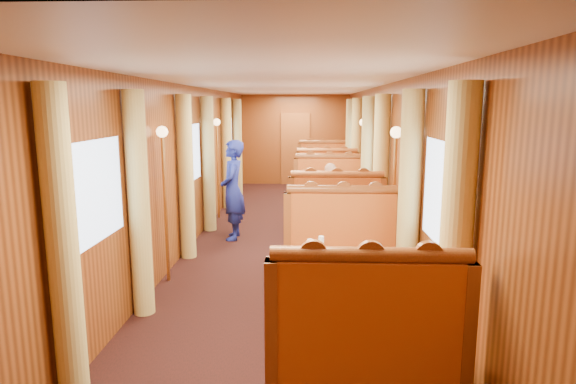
# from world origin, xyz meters

# --- Properties ---
(floor) EXTENTS (3.00, 12.00, 0.01)m
(floor) POSITION_xyz_m (0.00, 0.00, 0.00)
(floor) COLOR black
(floor) RESTS_ON ground
(ceiling) EXTENTS (3.00, 12.00, 0.01)m
(ceiling) POSITION_xyz_m (0.00, 0.00, 2.50)
(ceiling) COLOR silver
(ceiling) RESTS_ON wall_left
(wall_far) EXTENTS (3.00, 0.01, 2.50)m
(wall_far) POSITION_xyz_m (0.00, 6.00, 1.25)
(wall_far) COLOR brown
(wall_far) RESTS_ON floor
(wall_near) EXTENTS (3.00, 0.01, 2.50)m
(wall_near) POSITION_xyz_m (0.00, -6.00, 1.25)
(wall_near) COLOR brown
(wall_near) RESTS_ON floor
(wall_left) EXTENTS (0.01, 12.00, 2.50)m
(wall_left) POSITION_xyz_m (-1.50, 0.00, 1.25)
(wall_left) COLOR brown
(wall_left) RESTS_ON floor
(wall_right) EXTENTS (0.01, 12.00, 2.50)m
(wall_right) POSITION_xyz_m (1.50, 0.00, 1.25)
(wall_right) COLOR brown
(wall_right) RESTS_ON floor
(doorway_far) EXTENTS (0.80, 0.04, 2.00)m
(doorway_far) POSITION_xyz_m (0.00, 5.97, 1.00)
(doorway_far) COLOR brown
(doorway_far) RESTS_ON floor
(table_near) EXTENTS (1.05, 0.72, 0.75)m
(table_near) POSITION_xyz_m (0.75, -3.50, 0.38)
(table_near) COLOR white
(table_near) RESTS_ON floor
(banquette_near_fwd) EXTENTS (1.30, 0.55, 1.34)m
(banquette_near_fwd) POSITION_xyz_m (0.75, -4.51, 0.42)
(banquette_near_fwd) COLOR #A83212
(banquette_near_fwd) RESTS_ON floor
(banquette_near_aft) EXTENTS (1.30, 0.55, 1.34)m
(banquette_near_aft) POSITION_xyz_m (0.75, -2.49, 0.42)
(banquette_near_aft) COLOR #A83212
(banquette_near_aft) RESTS_ON floor
(table_mid) EXTENTS (1.05, 0.72, 0.75)m
(table_mid) POSITION_xyz_m (0.75, 0.00, 0.38)
(table_mid) COLOR white
(table_mid) RESTS_ON floor
(banquette_mid_fwd) EXTENTS (1.30, 0.55, 1.34)m
(banquette_mid_fwd) POSITION_xyz_m (0.75, -1.01, 0.42)
(banquette_mid_fwd) COLOR #A83212
(banquette_mid_fwd) RESTS_ON floor
(banquette_mid_aft) EXTENTS (1.30, 0.55, 1.34)m
(banquette_mid_aft) POSITION_xyz_m (0.75, 1.01, 0.42)
(banquette_mid_aft) COLOR #A83212
(banquette_mid_aft) RESTS_ON floor
(table_far) EXTENTS (1.05, 0.72, 0.75)m
(table_far) POSITION_xyz_m (0.75, 3.50, 0.38)
(table_far) COLOR white
(table_far) RESTS_ON floor
(banquette_far_fwd) EXTENTS (1.30, 0.55, 1.34)m
(banquette_far_fwd) POSITION_xyz_m (0.75, 2.49, 0.42)
(banquette_far_fwd) COLOR #A83212
(banquette_far_fwd) RESTS_ON floor
(banquette_far_aft) EXTENTS (1.30, 0.55, 1.34)m
(banquette_far_aft) POSITION_xyz_m (0.75, 4.51, 0.42)
(banquette_far_aft) COLOR #A83212
(banquette_far_aft) RESTS_ON floor
(tea_tray) EXTENTS (0.41, 0.37, 0.01)m
(tea_tray) POSITION_xyz_m (0.63, -3.58, 0.76)
(tea_tray) COLOR silver
(tea_tray) RESTS_ON table_near
(teapot_left) EXTENTS (0.20, 0.17, 0.15)m
(teapot_left) POSITION_xyz_m (0.54, -3.62, 0.82)
(teapot_left) COLOR silver
(teapot_left) RESTS_ON tea_tray
(teapot_right) EXTENTS (0.18, 0.16, 0.12)m
(teapot_right) POSITION_xyz_m (0.75, -3.63, 0.81)
(teapot_right) COLOR silver
(teapot_right) RESTS_ON tea_tray
(teapot_back) EXTENTS (0.18, 0.14, 0.14)m
(teapot_back) POSITION_xyz_m (0.66, -3.48, 0.82)
(teapot_back) COLOR silver
(teapot_back) RESTS_ON tea_tray
(fruit_plate) EXTENTS (0.22, 0.22, 0.05)m
(fruit_plate) POSITION_xyz_m (1.09, -3.65, 0.77)
(fruit_plate) COLOR white
(fruit_plate) RESTS_ON table_near
(cup_inboard) EXTENTS (0.08, 0.08, 0.26)m
(cup_inboard) POSITION_xyz_m (0.38, -3.35, 0.86)
(cup_inboard) COLOR white
(cup_inboard) RESTS_ON table_near
(cup_outboard) EXTENTS (0.08, 0.08, 0.26)m
(cup_outboard) POSITION_xyz_m (0.49, -3.25, 0.86)
(cup_outboard) COLOR white
(cup_outboard) RESTS_ON table_near
(rose_vase_mid) EXTENTS (0.06, 0.06, 0.36)m
(rose_vase_mid) POSITION_xyz_m (0.75, 0.04, 0.93)
(rose_vase_mid) COLOR silver
(rose_vase_mid) RESTS_ON table_mid
(rose_vase_far) EXTENTS (0.06, 0.06, 0.36)m
(rose_vase_far) POSITION_xyz_m (0.72, 3.52, 0.93)
(rose_vase_far) COLOR silver
(rose_vase_far) RESTS_ON table_far
(window_left_near) EXTENTS (0.01, 1.20, 0.90)m
(window_left_near) POSITION_xyz_m (-1.49, -3.50, 1.45)
(window_left_near) COLOR #94ADD0
(window_left_near) RESTS_ON wall_left
(curtain_left_near_a) EXTENTS (0.22, 0.22, 2.35)m
(curtain_left_near_a) POSITION_xyz_m (-1.38, -4.28, 1.18)
(curtain_left_near_a) COLOR #D4C36C
(curtain_left_near_a) RESTS_ON floor
(curtain_left_near_b) EXTENTS (0.22, 0.22, 2.35)m
(curtain_left_near_b) POSITION_xyz_m (-1.38, -2.72, 1.18)
(curtain_left_near_b) COLOR #D4C36C
(curtain_left_near_b) RESTS_ON floor
(window_right_near) EXTENTS (0.01, 1.20, 0.90)m
(window_right_near) POSITION_xyz_m (1.49, -3.50, 1.45)
(window_right_near) COLOR #94ADD0
(window_right_near) RESTS_ON wall_right
(curtain_right_near_a) EXTENTS (0.22, 0.22, 2.35)m
(curtain_right_near_a) POSITION_xyz_m (1.38, -4.28, 1.18)
(curtain_right_near_a) COLOR #D4C36C
(curtain_right_near_a) RESTS_ON floor
(curtain_right_near_b) EXTENTS (0.22, 0.22, 2.35)m
(curtain_right_near_b) POSITION_xyz_m (1.38, -2.72, 1.18)
(curtain_right_near_b) COLOR #D4C36C
(curtain_right_near_b) RESTS_ON floor
(window_left_mid) EXTENTS (0.01, 1.20, 0.90)m
(window_left_mid) POSITION_xyz_m (-1.49, 0.00, 1.45)
(window_left_mid) COLOR #94ADD0
(window_left_mid) RESTS_ON wall_left
(curtain_left_mid_a) EXTENTS (0.22, 0.22, 2.35)m
(curtain_left_mid_a) POSITION_xyz_m (-1.38, -0.78, 1.18)
(curtain_left_mid_a) COLOR #D4C36C
(curtain_left_mid_a) RESTS_ON floor
(curtain_left_mid_b) EXTENTS (0.22, 0.22, 2.35)m
(curtain_left_mid_b) POSITION_xyz_m (-1.38, 0.78, 1.18)
(curtain_left_mid_b) COLOR #D4C36C
(curtain_left_mid_b) RESTS_ON floor
(window_right_mid) EXTENTS (0.01, 1.20, 0.90)m
(window_right_mid) POSITION_xyz_m (1.49, 0.00, 1.45)
(window_right_mid) COLOR #94ADD0
(window_right_mid) RESTS_ON wall_right
(curtain_right_mid_a) EXTENTS (0.22, 0.22, 2.35)m
(curtain_right_mid_a) POSITION_xyz_m (1.38, -0.78, 1.18)
(curtain_right_mid_a) COLOR #D4C36C
(curtain_right_mid_a) RESTS_ON floor
(curtain_right_mid_b) EXTENTS (0.22, 0.22, 2.35)m
(curtain_right_mid_b) POSITION_xyz_m (1.38, 0.78, 1.18)
(curtain_right_mid_b) COLOR #D4C36C
(curtain_right_mid_b) RESTS_ON floor
(window_left_far) EXTENTS (0.01, 1.20, 0.90)m
(window_left_far) POSITION_xyz_m (-1.49, 3.50, 1.45)
(window_left_far) COLOR #94ADD0
(window_left_far) RESTS_ON wall_left
(curtain_left_far_a) EXTENTS (0.22, 0.22, 2.35)m
(curtain_left_far_a) POSITION_xyz_m (-1.38, 2.72, 1.18)
(curtain_left_far_a) COLOR #D4C36C
(curtain_left_far_a) RESTS_ON floor
(curtain_left_far_b) EXTENTS (0.22, 0.22, 2.35)m
(curtain_left_far_b) POSITION_xyz_m (-1.38, 4.28, 1.18)
(curtain_left_far_b) COLOR #D4C36C
(curtain_left_far_b) RESTS_ON floor
(window_right_far) EXTENTS (0.01, 1.20, 0.90)m
(window_right_far) POSITION_xyz_m (1.49, 3.50, 1.45)
(window_right_far) COLOR #94ADD0
(window_right_far) RESTS_ON wall_right
(curtain_right_far_a) EXTENTS (0.22, 0.22, 2.35)m
(curtain_right_far_a) POSITION_xyz_m (1.38, 2.72, 1.18)
(curtain_right_far_a) COLOR #D4C36C
(curtain_right_far_a) RESTS_ON floor
(curtain_right_far_b) EXTENTS (0.22, 0.22, 2.35)m
(curtain_right_far_b) POSITION_xyz_m (1.38, 4.28, 1.18)
(curtain_right_far_b) COLOR #D4C36C
(curtain_right_far_b) RESTS_ON floor
(sconce_left_fore) EXTENTS (0.14, 0.14, 1.95)m
(sconce_left_fore) POSITION_xyz_m (-1.40, -1.75, 1.38)
(sconce_left_fore) COLOR #BF8C3F
(sconce_left_fore) RESTS_ON floor
(sconce_right_fore) EXTENTS (0.14, 0.14, 1.95)m
(sconce_right_fore) POSITION_xyz_m (1.40, -1.75, 1.38)
(sconce_right_fore) COLOR #BF8C3F
(sconce_right_fore) RESTS_ON floor
(sconce_left_aft) EXTENTS (0.14, 0.14, 1.95)m
(sconce_left_aft) POSITION_xyz_m (-1.40, 1.75, 1.38)
(sconce_left_aft) COLOR #BF8C3F
(sconce_left_aft) RESTS_ON floor
(sconce_right_aft) EXTENTS (0.14, 0.14, 1.95)m
(sconce_right_aft) POSITION_xyz_m (1.40, 1.75, 1.38)
(sconce_right_aft) COLOR #BF8C3F
(sconce_right_aft) RESTS_ON floor
(steward) EXTENTS (0.43, 0.63, 1.64)m
(steward) POSITION_xyz_m (-0.87, 0.23, 0.82)
(steward) COLOR navy
(steward) RESTS_ON floor
(passenger) EXTENTS (0.40, 0.44, 0.76)m
(passenger) POSITION_xyz_m (0.75, 0.78, 0.74)
(passenger) COLOR beige
(passenger) RESTS_ON banquette_mid_aft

